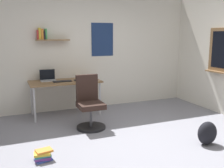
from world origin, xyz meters
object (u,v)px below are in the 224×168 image
Objects in this scene: keyboard at (62,81)px; book_stack_on_floor at (43,155)px; computer_mouse at (76,80)px; coffee_mug at (94,77)px; laptop at (48,78)px; desk at (65,84)px; backpack at (207,133)px; office_chair at (90,105)px.

book_stack_on_floor is at bearing -109.96° from keyboard.
computer_mouse is 1.13× the size of coffee_mug.
computer_mouse is at bearing -24.56° from laptop.
laptop is at bearing 153.93° from desk.
laptop reaches higher than book_stack_on_floor.
coffee_mug is at bearing -11.57° from laptop.
desk is 2.90m from backpack.
office_chair is 9.13× the size of computer_mouse.
laptop reaches higher than backpack.
book_stack_on_floor is (-0.73, -1.90, -0.58)m from desk.
backpack is (1.04, -2.29, -0.59)m from coffee_mug.
desk is 0.98m from office_chair.
office_chair is 3.06× the size of laptop.
backpack is at bearing -52.26° from keyboard.
laptop is at bearing 78.78° from book_stack_on_floor.
desk is 3.98× the size of backpack.
desk is at bearing -26.07° from laptop.
book_stack_on_floor is (-1.35, -1.87, -0.69)m from coffee_mug.
office_chair reaches higher than keyboard.
computer_mouse is 0.41m from coffee_mug.
office_chair reaches higher than backpack.
laptop is 1.21× the size of book_stack_on_floor.
computer_mouse is at bearing 62.65° from book_stack_on_floor.
coffee_mug reaches higher than book_stack_on_floor.
coffee_mug reaches higher than backpack.
book_stack_on_floor is at bearing -101.22° from laptop.
laptop reaches higher than keyboard.
coffee_mug is 0.26× the size of backpack.
laptop is 0.35m from keyboard.
desk is at bearing 68.95° from book_stack_on_floor.
keyboard reaches higher than book_stack_on_floor.
computer_mouse is (0.28, 0.00, 0.01)m from keyboard.
laptop is at bearing 168.43° from coffee_mug.
office_chair is at bearing -62.73° from laptop.
laptop is 0.84× the size of keyboard.
computer_mouse is 0.41× the size of book_stack_on_floor.
backpack is 2.43m from book_stack_on_floor.
book_stack_on_floor is (-0.97, -0.98, -0.33)m from office_chair.
keyboard is at bearing 70.04° from book_stack_on_floor.
laptop is at bearing 128.65° from backpack.
computer_mouse is 0.29× the size of backpack.
book_stack_on_floor is (-0.66, -1.82, -0.66)m from keyboard.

